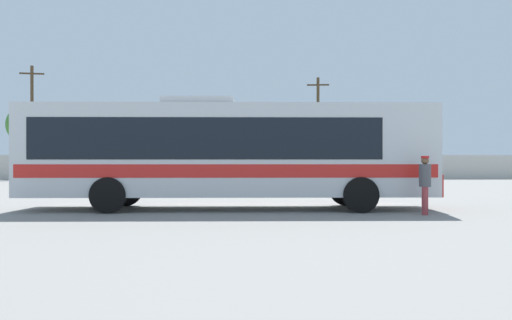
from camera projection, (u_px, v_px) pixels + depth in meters
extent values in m
plane|color=gray|center=(231.00, 190.00, 27.59)|extent=(300.00, 300.00, 0.00)
cube|color=beige|center=(230.00, 167.00, 41.73)|extent=(80.00, 0.30, 1.81)
cube|color=silver|center=(229.00, 150.00, 17.41)|extent=(12.56, 2.91, 2.77)
cube|color=black|center=(208.00, 140.00, 17.39)|extent=(10.31, 2.87, 1.22)
cube|color=red|center=(229.00, 170.00, 17.41)|extent=(12.31, 2.92, 0.39)
cube|color=#19212D|center=(428.00, 135.00, 17.53)|extent=(0.11, 2.30, 1.44)
cube|color=red|center=(429.00, 184.00, 17.53)|extent=(0.13, 2.50, 0.66)
cube|color=#B2B2B2|center=(198.00, 102.00, 17.38)|extent=(2.24, 1.46, 0.24)
cylinder|color=black|center=(345.00, 190.00, 18.71)|extent=(1.05, 0.33, 1.04)
cylinder|color=black|center=(361.00, 195.00, 16.26)|extent=(1.05, 0.33, 1.04)
cylinder|color=black|center=(126.00, 190.00, 18.57)|extent=(1.05, 0.33, 1.04)
cylinder|color=black|center=(108.00, 195.00, 16.12)|extent=(1.05, 0.33, 1.04)
cylinder|color=#99383D|center=(426.00, 201.00, 15.71)|extent=(0.15, 0.15, 0.79)
cylinder|color=#99383D|center=(424.00, 201.00, 15.58)|extent=(0.15, 0.15, 0.79)
cylinder|color=#4C4C51|center=(425.00, 176.00, 15.64)|extent=(0.45, 0.45, 0.62)
sphere|color=brown|center=(425.00, 161.00, 15.64)|extent=(0.21, 0.21, 0.21)
cylinder|color=red|center=(425.00, 157.00, 15.64)|extent=(0.22, 0.22, 0.06)
cube|color=navy|center=(70.00, 172.00, 37.24)|extent=(4.46, 1.98, 0.67)
cube|color=black|center=(73.00, 163.00, 37.24)|extent=(2.48, 1.76, 0.55)
cylinder|color=black|center=(44.00, 178.00, 36.35)|extent=(0.65, 0.25, 0.64)
cylinder|color=black|center=(54.00, 177.00, 38.12)|extent=(0.65, 0.25, 0.64)
cylinder|color=black|center=(86.00, 178.00, 36.37)|extent=(0.65, 0.25, 0.64)
cylinder|color=black|center=(94.00, 177.00, 38.13)|extent=(0.65, 0.25, 0.64)
cube|color=maroon|center=(160.00, 172.00, 37.86)|extent=(4.60, 1.85, 0.65)
cube|color=black|center=(164.00, 163.00, 37.87)|extent=(2.54, 1.68, 0.53)
cylinder|color=black|center=(137.00, 177.00, 36.93)|extent=(0.64, 0.23, 0.64)
cylinder|color=black|center=(141.00, 176.00, 38.69)|extent=(0.64, 0.23, 0.64)
cylinder|color=black|center=(180.00, 177.00, 37.04)|extent=(0.64, 0.23, 0.64)
cylinder|color=black|center=(183.00, 176.00, 38.80)|extent=(0.64, 0.23, 0.64)
cube|color=slate|center=(242.00, 172.00, 37.53)|extent=(4.44, 2.20, 0.66)
cube|color=black|center=(246.00, 163.00, 37.56)|extent=(2.51, 1.87, 0.54)
cylinder|color=black|center=(224.00, 178.00, 36.47)|extent=(0.66, 0.28, 0.64)
cylinder|color=black|center=(222.00, 177.00, 38.21)|extent=(0.66, 0.28, 0.64)
cylinder|color=black|center=(264.00, 177.00, 36.85)|extent=(0.66, 0.28, 0.64)
cylinder|color=black|center=(260.00, 176.00, 38.59)|extent=(0.66, 0.28, 0.64)
cube|color=black|center=(350.00, 172.00, 39.03)|extent=(4.54, 1.86, 0.63)
cube|color=black|center=(353.00, 163.00, 39.03)|extent=(2.51, 1.69, 0.52)
cylinder|color=black|center=(332.00, 177.00, 38.10)|extent=(0.64, 0.23, 0.64)
cylinder|color=black|center=(328.00, 176.00, 39.86)|extent=(0.64, 0.23, 0.64)
cylinder|color=black|center=(373.00, 177.00, 38.20)|extent=(0.64, 0.23, 0.64)
cylinder|color=black|center=(367.00, 176.00, 39.96)|extent=(0.64, 0.23, 0.64)
cylinder|color=#4C3823|center=(32.00, 122.00, 42.92)|extent=(0.24, 0.24, 8.67)
cube|color=#473321|center=(32.00, 74.00, 42.91)|extent=(1.79, 0.43, 0.12)
cylinder|color=#4C3823|center=(318.00, 128.00, 45.62)|extent=(0.24, 0.24, 8.15)
cube|color=#473321|center=(318.00, 85.00, 45.61)|extent=(1.80, 0.38, 0.12)
cylinder|color=brown|center=(34.00, 161.00, 45.40)|extent=(0.32, 0.32, 2.78)
ellipsoid|color=#38752D|center=(34.00, 125.00, 45.39)|extent=(4.29, 4.29, 3.65)
cylinder|color=brown|center=(126.00, 164.00, 45.07)|extent=(0.32, 0.32, 2.23)
ellipsoid|color=#38752D|center=(126.00, 131.00, 45.06)|extent=(4.43, 4.43, 3.76)
cylinder|color=brown|center=(282.00, 163.00, 44.71)|extent=(0.32, 0.32, 2.44)
ellipsoid|color=#2D6628|center=(282.00, 127.00, 44.70)|extent=(4.66, 4.66, 3.96)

